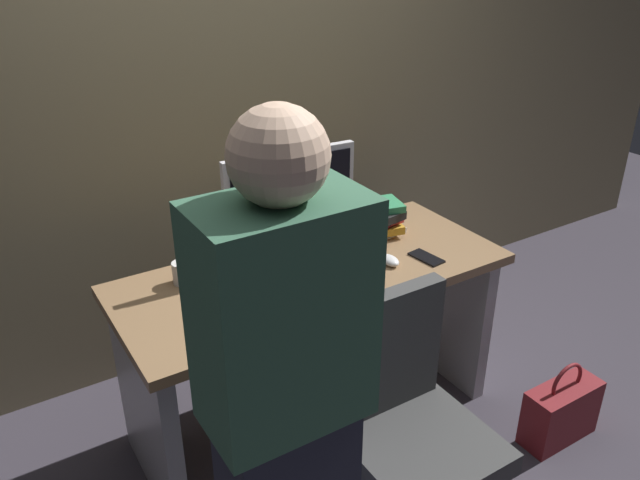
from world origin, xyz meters
The scene contains 13 objects.
ground_plane centered at (0.00, 0.00, 0.00)m, with size 9.00×9.00×0.00m, color #3D3842.
wall_back centered at (0.00, 0.80, 1.50)m, with size 6.40×0.10×3.00m, color #8C7F5B.
desk centered at (0.00, 0.00, 0.52)m, with size 1.54×0.66×0.75m.
office_chair centered at (-0.05, -0.68, 0.43)m, with size 0.52×0.52×0.94m.
person_at_desk centered at (-0.54, -0.76, 0.84)m, with size 0.40×0.24×1.64m.
monitor centered at (-0.03, 0.11, 1.01)m, with size 0.54×0.15×0.46m.
keyboard centered at (-0.03, -0.12, 0.76)m, with size 0.43×0.13×0.02m, color #262626.
mouse centered at (0.28, -0.12, 0.77)m, with size 0.06×0.10×0.03m, color white.
cup_near_keyboard centered at (-0.43, -0.12, 0.79)m, with size 0.08×0.08×0.09m, color white.
cup_by_monitor centered at (-0.47, 0.17, 0.79)m, with size 0.07×0.07×0.09m, color white.
book_stack centered at (0.40, 0.12, 0.82)m, with size 0.25×0.21×0.15m.
cell_phone centered at (0.43, -0.16, 0.75)m, with size 0.07×0.14×0.01m, color black.
handbag centered at (0.81, -0.64, 0.14)m, with size 0.34×0.14×0.38m.
Camera 1 is at (-1.13, -1.85, 1.95)m, focal length 35.69 mm.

